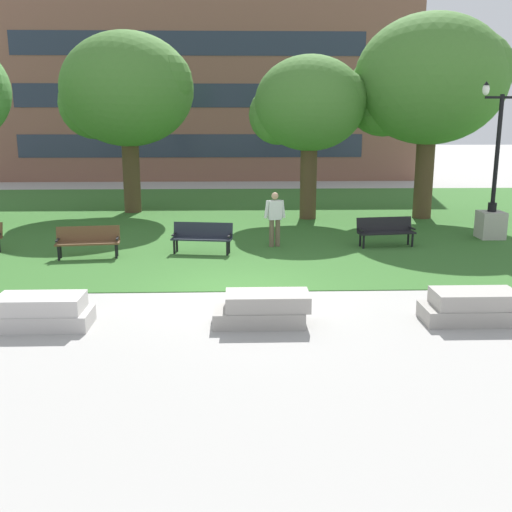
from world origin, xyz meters
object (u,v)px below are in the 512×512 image
object	(u,v)px
park_bench_far_right	(202,236)
person_bystander_near_lawn	(275,216)
concrete_block_center	(43,312)
concrete_block_right	(470,307)
lamp_post_left	(492,208)
park_bench_near_right	(385,230)
concrete_block_left	(263,309)
park_bench_near_left	(88,240)

from	to	relation	value
park_bench_far_right	person_bystander_near_lawn	size ratio (longest dim) A/B	1.09
concrete_block_center	park_bench_far_right	xyz separation A→B (m)	(2.77, 6.34, 0.23)
concrete_block_right	park_bench_far_right	bearing A→B (deg)	132.32
lamp_post_left	park_bench_near_right	bearing A→B (deg)	-163.73
concrete_block_center	lamp_post_left	bearing A→B (deg)	33.73
concrete_block_right	lamp_post_left	xyz separation A→B (m)	(3.82, 8.18, 0.74)
park_bench_near_right	concrete_block_center	bearing A→B (deg)	-140.07
concrete_block_left	park_bench_near_left	xyz separation A→B (m)	(-4.82, 5.78, 0.23)
concrete_block_center	lamp_post_left	xyz separation A→B (m)	(12.32, 8.23, 0.74)
concrete_block_center	person_bystander_near_lawn	world-z (taller)	person_bystander_near_lawn
park_bench_near_right	concrete_block_left	bearing A→B (deg)	-120.61
concrete_block_center	park_bench_near_left	distance (m)	5.85
concrete_block_left	park_bench_near_left	world-z (taller)	park_bench_near_left
concrete_block_right	park_bench_near_right	distance (m)	7.06
lamp_post_left	concrete_block_right	bearing A→B (deg)	-115.06
park_bench_near_right	lamp_post_left	distance (m)	4.02
concrete_block_left	lamp_post_left	world-z (taller)	lamp_post_left
park_bench_near_right	park_bench_far_right	xyz separation A→B (m)	(-5.72, -0.77, 0.00)
park_bench_near_left	lamp_post_left	world-z (taller)	lamp_post_left
park_bench_far_right	person_bystander_near_lawn	bearing A→B (deg)	20.15
park_bench_near_right	lamp_post_left	xyz separation A→B (m)	(3.83, 1.12, 0.51)
park_bench_near_left	park_bench_far_right	world-z (taller)	same
park_bench_far_right	lamp_post_left	bearing A→B (deg)	11.17
concrete_block_right	lamp_post_left	world-z (taller)	lamp_post_left
park_bench_far_right	park_bench_near_right	bearing A→B (deg)	7.65
park_bench_near_left	concrete_block_center	bearing A→B (deg)	-85.07
concrete_block_center	park_bench_near_left	size ratio (longest dim) A/B	0.97
concrete_block_left	concrete_block_right	distance (m)	4.18
concrete_block_left	park_bench_near_right	size ratio (longest dim) A/B	1.03
concrete_block_center	concrete_block_left	distance (m)	4.31
concrete_block_right	park_bench_near_right	bearing A→B (deg)	90.06
park_bench_near_right	concrete_block_right	bearing A→B (deg)	-89.94
concrete_block_center	person_bystander_near_lawn	xyz separation A→B (m)	(5.00, 7.16, 0.68)
park_bench_near_left	park_bench_far_right	bearing A→B (deg)	8.89
lamp_post_left	park_bench_far_right	bearing A→B (deg)	-168.83
lamp_post_left	concrete_block_left	bearing A→B (deg)	-134.39
concrete_block_center	park_bench_near_right	bearing A→B (deg)	39.93
concrete_block_left	park_bench_near_right	distance (m)	8.21
concrete_block_left	lamp_post_left	xyz separation A→B (m)	(8.01, 8.18, 0.74)
concrete_block_left	person_bystander_near_lawn	bearing A→B (deg)	84.53
park_bench_near_left	park_bench_near_right	size ratio (longest dim) A/B	1.00
park_bench_near_left	person_bystander_near_lawn	size ratio (longest dim) A/B	1.08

